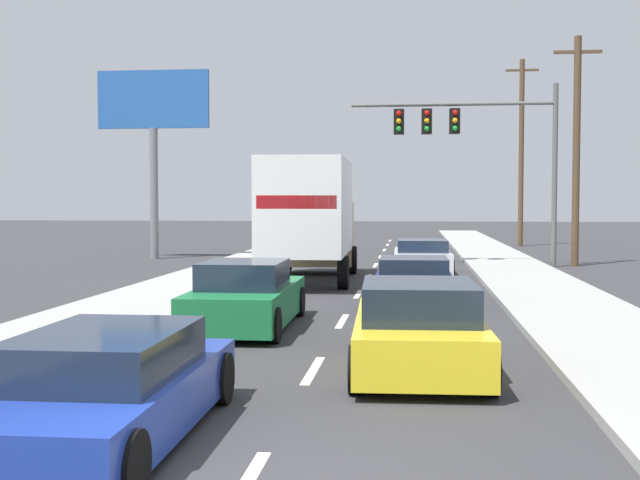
{
  "coord_description": "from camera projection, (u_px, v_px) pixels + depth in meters",
  "views": [
    {
      "loc": [
        1.47,
        -6.63,
        2.52
      ],
      "look_at": [
        -0.9,
        14.06,
        1.52
      ],
      "focal_mm": 45.76,
      "sensor_mm": 36.0,
      "label": 1
    }
  ],
  "objects": [
    {
      "name": "box_truck",
      "position": [
        310.0,
        215.0,
        25.3
      ],
      "size": [
        2.74,
        7.84,
        3.75
      ],
      "color": "white",
      "rests_on": "ground_plane"
    },
    {
      "name": "utility_pole_far",
      "position": [
        521.0,
        151.0,
        45.26
      ],
      "size": [
        1.8,
        0.28,
        10.36
      ],
      "color": "brown",
      "rests_on": "ground_plane"
    },
    {
      "name": "car_green",
      "position": [
        246.0,
        298.0,
        16.15
      ],
      "size": [
        1.9,
        4.57,
        1.35
      ],
      "color": "#196B38",
      "rests_on": "ground_plane"
    },
    {
      "name": "car_yellow",
      "position": [
        418.0,
        329.0,
        12.18
      ],
      "size": [
        2.08,
        4.58,
        1.34
      ],
      "color": "yellow",
      "rests_on": "ground_plane"
    },
    {
      "name": "traffic_signal_mast",
      "position": [
        461.0,
        132.0,
        31.31
      ],
      "size": [
        7.86,
        0.69,
        6.98
      ],
      "color": "#595B56",
      "rests_on": "ground_plane"
    },
    {
      "name": "roadside_billboard",
      "position": [
        153.0,
        121.0,
        35.33
      ],
      "size": [
        4.93,
        0.36,
        8.18
      ],
      "color": "slate",
      "rests_on": "ground_plane"
    },
    {
      "name": "ground_plane",
      "position": [
        375.0,
        266.0,
        31.67
      ],
      "size": [
        140.0,
        140.0,
        0.0
      ],
      "primitive_type": "plane",
      "color": "#333335"
    },
    {
      "name": "car_blue",
      "position": [
        107.0,
        390.0,
        8.48
      ],
      "size": [
        1.86,
        4.52,
        1.18
      ],
      "color": "#1E389E",
      "rests_on": "ground_plane"
    },
    {
      "name": "sidewalk_right",
      "position": [
        524.0,
        277.0,
        26.14
      ],
      "size": [
        2.93,
        80.0,
        0.14
      ],
      "primitive_type": "cube",
      "color": "#9E9E99",
      "rests_on": "ground_plane"
    },
    {
      "name": "sidewalk_left",
      "position": [
        218.0,
        274.0,
        27.28
      ],
      "size": [
        2.93,
        80.0,
        0.14
      ],
      "primitive_type": "cube",
      "color": "#9E9E99",
      "rests_on": "ground_plane"
    },
    {
      "name": "car_white",
      "position": [
        422.0,
        258.0,
        27.76
      ],
      "size": [
        2.04,
        4.39,
        1.22
      ],
      "color": "white",
      "rests_on": "ground_plane"
    },
    {
      "name": "utility_pole_mid",
      "position": [
        576.0,
        148.0,
        31.29
      ],
      "size": [
        1.8,
        0.28,
        8.82
      ],
      "color": "brown",
      "rests_on": "ground_plane"
    },
    {
      "name": "car_navy",
      "position": [
        414.0,
        282.0,
        19.89
      ],
      "size": [
        1.98,
        4.27,
        1.15
      ],
      "color": "#141E4C",
      "rests_on": "ground_plane"
    },
    {
      "name": "lane_markings",
      "position": [
        368.0,
        277.0,
        27.01
      ],
      "size": [
        0.14,
        52.0,
        0.01
      ],
      "color": "silver",
      "rests_on": "ground_plane"
    }
  ]
}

